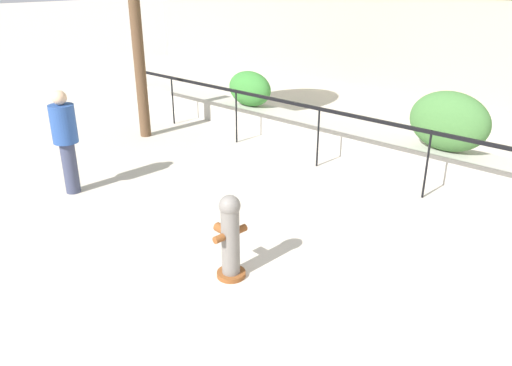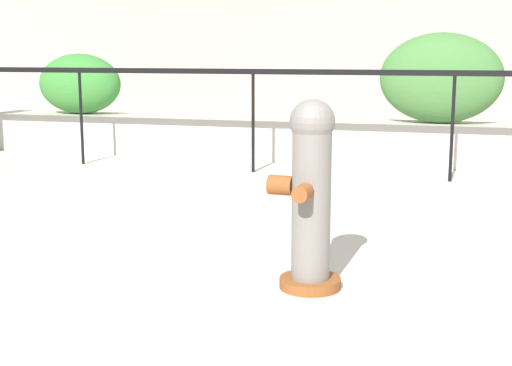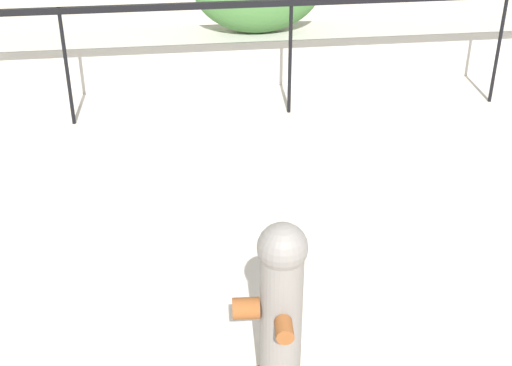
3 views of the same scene
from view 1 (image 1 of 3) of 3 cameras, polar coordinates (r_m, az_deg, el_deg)
ground_plane at (r=5.20m, az=-6.48°, el=-18.57°), size 120.00×120.00×0.00m
planter_wall_low at (r=9.54m, az=21.45°, el=1.87°), size 18.00×0.70×0.50m
fence_railing_segment at (r=8.33m, az=19.33°, el=4.82°), size 15.00×0.05×1.15m
hedge_bush_0 at (r=11.88m, az=-0.73°, el=10.74°), size 1.19×0.66×0.81m
hedge_bush_1 at (r=9.37m, az=21.18°, el=6.57°), size 1.43×0.70×1.06m
fire_hydrant at (r=5.94m, az=-2.98°, el=-6.09°), size 0.44×0.48×1.08m
pedestrian at (r=8.65m, az=-20.97°, el=5.04°), size 0.42×0.42×1.73m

